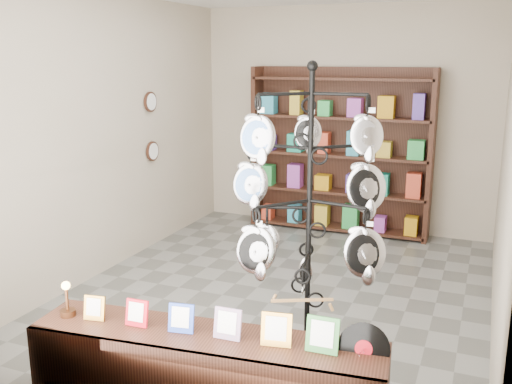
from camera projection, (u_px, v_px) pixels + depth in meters
ground at (280, 291)px, 5.81m from camera, size 5.00×5.00×0.00m
room_envelope at (282, 109)px, 5.38m from camera, size 5.00×5.00×5.00m
display_tree at (309, 201)px, 4.03m from camera, size 1.24×1.24×2.31m
front_shelf at (205, 374)px, 3.75m from camera, size 2.38×0.73×0.83m
back_shelving at (340, 156)px, 7.63m from camera, size 2.42×0.36×2.20m
wall_clocks at (151, 127)px, 6.91m from camera, size 0.03×0.24×0.84m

